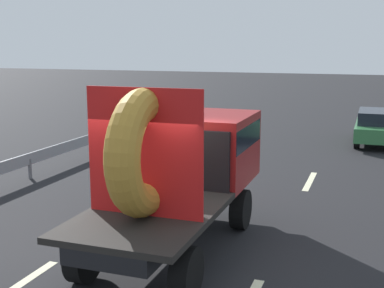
{
  "coord_description": "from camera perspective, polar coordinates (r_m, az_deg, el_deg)",
  "views": [
    {
      "loc": [
        3.64,
        -7.71,
        3.63
      ],
      "look_at": [
        0.38,
        1.41,
        1.77
      ],
      "focal_mm": 48.29,
      "sensor_mm": 36.0,
      "label": 1
    }
  ],
  "objects": [
    {
      "name": "flatbed_truck",
      "position": [
        9.57,
        -0.77,
        -1.89
      ],
      "size": [
        2.02,
        5.06,
        3.01
      ],
      "color": "black",
      "rests_on": "ground_plane"
    },
    {
      "name": "lane_dash_right_far",
      "position": [
        14.35,
        12.89,
        -4.02
      ],
      "size": [
        0.16,
        2.04,
        0.01
      ],
      "primitive_type": "cube",
      "rotation": [
        0.0,
        0.0,
        1.57
      ],
      "color": "beige",
      "rests_on": "ground_plane"
    },
    {
      "name": "ground_plane",
      "position": [
        9.27,
        -5.29,
        -12.22
      ],
      "size": [
        120.0,
        120.0,
        0.0
      ],
      "primitive_type": "plane",
      "color": "black"
    },
    {
      "name": "lane_dash_left_far",
      "position": [
        15.7,
        0.6,
        -2.46
      ],
      "size": [
        0.16,
        2.11,
        0.01
      ],
      "primitive_type": "cube",
      "rotation": [
        0.0,
        0.0,
        1.57
      ],
      "color": "beige",
      "rests_on": "ground_plane"
    },
    {
      "name": "distant_sedan",
      "position": [
        20.36,
        19.97,
        1.89
      ],
      "size": [
        1.65,
        3.85,
        1.26
      ],
      "color": "black",
      "rests_on": "ground_plane"
    },
    {
      "name": "guardrail",
      "position": [
        16.6,
        -13.06,
        -0.15
      ],
      "size": [
        0.1,
        17.26,
        0.71
      ],
      "color": "gray",
      "rests_on": "ground_plane"
    }
  ]
}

